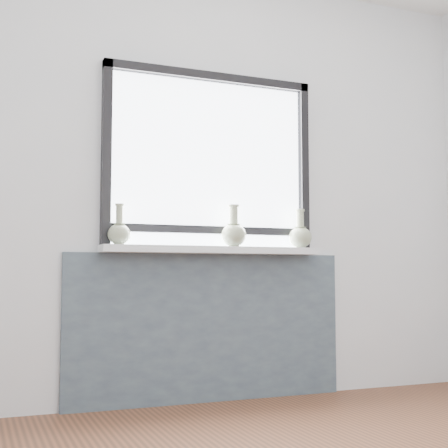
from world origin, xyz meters
name	(u,v)px	position (x,y,z in m)	size (l,w,h in m)	color
back_wall	(208,181)	(0.00, 1.81, 1.30)	(3.60, 0.02, 2.60)	silver
apron_panel	(209,327)	(0.00, 1.78, 0.43)	(1.70, 0.03, 0.86)	#51626C
windowsill	(214,250)	(0.00, 1.71, 0.88)	(1.32, 0.18, 0.04)	white
window	(210,157)	(0.00, 1.77, 1.44)	(1.30, 0.06, 1.05)	black
vase_a	(119,232)	(-0.56, 1.70, 0.97)	(0.12, 0.12, 0.23)	#A4B08D
vase_b	(234,233)	(0.11, 1.68, 0.98)	(0.15, 0.15, 0.25)	#A4B08D
vase_c	(300,235)	(0.56, 1.69, 0.98)	(0.14, 0.14, 0.24)	#A4B08D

